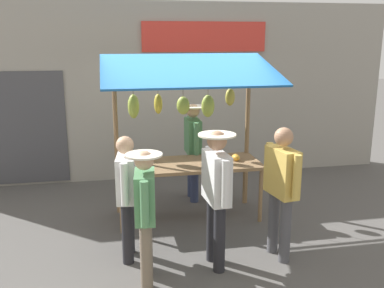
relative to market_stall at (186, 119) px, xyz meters
name	(u,v)px	position (x,y,z in m)	size (l,w,h in m)	color
ground_plane	(188,216)	(-0.02, 0.04, -1.56)	(40.00, 40.00, 0.00)	#514F4C
street_backdrop	(165,92)	(0.03, -2.16, 0.14)	(9.00, 0.30, 3.40)	#9E998E
market_stall	(186,119)	(0.00, 0.00, 0.00)	(2.50, 1.46, 2.50)	olive
vendor_with_sunhat	(193,144)	(-0.24, -0.71, -0.57)	(0.43, 0.71, 1.67)	navy
shopper_with_shopping_bag	(145,208)	(0.79, 1.78, -0.64)	(0.40, 0.67, 1.56)	#726656
shopper_with_ponytail	(216,188)	(-0.07, 1.58, -0.54)	(0.44, 0.72, 1.70)	#232328
shopper_in_striped_shirt	(127,190)	(0.97, 1.18, -0.64)	(0.27, 0.68, 1.60)	#232328
shopper_in_grey_tee	(281,183)	(-0.92, 1.51, -0.57)	(0.30, 0.71, 1.70)	#4C4C51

